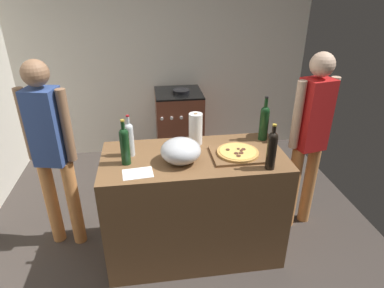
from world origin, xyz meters
name	(u,v)px	position (x,y,z in m)	size (l,w,h in m)	color
ground_plane	(163,202)	(0.00, 1.29, -0.01)	(4.02, 3.17, 0.02)	#3F3833
kitchen_wall_rear	(153,55)	(0.00, 2.62, 1.30)	(4.02, 0.10, 2.60)	silver
counter	(194,205)	(0.23, 0.57, 0.47)	(1.42, 0.68, 0.94)	brown
cutting_board	(238,155)	(0.56, 0.52, 0.95)	(0.40, 0.32, 0.02)	brown
pizza	(238,152)	(0.56, 0.52, 0.97)	(0.32, 0.32, 0.03)	tan
mixing_bowl	(181,151)	(0.12, 0.48, 1.03)	(0.30, 0.30, 0.18)	#B2B2B7
paper_towel_roll	(196,129)	(0.27, 0.77, 1.07)	(0.11, 0.11, 0.27)	white
wine_bottle_clear	(129,138)	(-0.25, 0.64, 1.08)	(0.07, 0.07, 0.33)	silver
wine_bottle_green	(272,149)	(0.74, 0.30, 1.09)	(0.07, 0.07, 0.34)	black
wine_bottle_amber	(125,145)	(-0.28, 0.51, 1.09)	(0.07, 0.07, 0.35)	#143819
wine_bottle_dark	(264,121)	(0.85, 0.77, 1.10)	(0.08, 0.08, 0.38)	#143819
recipe_sheet	(138,173)	(-0.20, 0.36, 0.94)	(0.21, 0.15, 0.00)	white
stove	(179,127)	(0.28, 2.22, 0.47)	(0.57, 0.60, 0.97)	brown
person_in_stripes	(51,147)	(-0.89, 0.83, 0.96)	(0.39, 0.25, 1.65)	#D88C4C
person_in_red	(310,133)	(1.28, 0.78, 0.96)	(0.40, 0.24, 1.66)	#D88C4C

